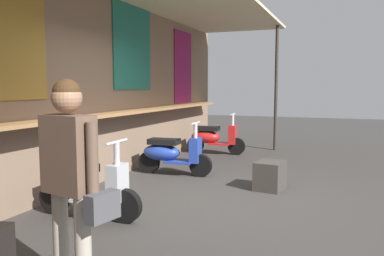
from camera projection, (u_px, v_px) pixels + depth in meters
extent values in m
plane|color=#383533|center=(201.00, 200.00, 5.63)|extent=(32.34, 32.34, 0.00)
cube|color=#7F6651|center=(79.00, 85.00, 6.20)|extent=(11.55, 0.25, 3.23)
cube|color=olive|center=(96.00, 116.00, 6.14)|extent=(10.39, 0.36, 0.05)
cube|color=olive|center=(14.00, 31.00, 4.79)|extent=(1.03, 0.02, 1.65)
cube|color=#236B5B|center=(133.00, 47.00, 7.42)|extent=(1.35, 0.02, 1.57)
cube|color=#841E56|center=(183.00, 67.00, 9.70)|extent=(1.04, 0.02, 1.72)
cylinder|color=#332D28|center=(276.00, 88.00, 9.89)|extent=(0.08, 0.08, 3.12)
ellipsoid|color=#B2B5BA|center=(71.00, 184.00, 4.89)|extent=(0.40, 0.71, 0.30)
cube|color=black|center=(74.00, 168.00, 4.86)|extent=(0.32, 0.56, 0.10)
cube|color=#B2B5BA|center=(96.00, 199.00, 4.79)|extent=(0.39, 0.51, 0.04)
cube|color=#B2B5BA|center=(117.00, 183.00, 4.67)|extent=(0.28, 0.17, 0.44)
cylinder|color=#B7B7BC|center=(117.00, 172.00, 4.66)|extent=(0.07, 0.07, 0.70)
cylinder|color=#B7B7BC|center=(116.00, 142.00, 4.62)|extent=(0.46, 0.05, 0.04)
cylinder|color=black|center=(125.00, 206.00, 4.66)|extent=(0.11, 0.40, 0.40)
cylinder|color=black|center=(55.00, 198.00, 5.00)|extent=(0.11, 0.40, 0.40)
ellipsoid|color=#233D9E|center=(162.00, 152.00, 7.27)|extent=(0.42, 0.72, 0.30)
cube|color=black|center=(164.00, 141.00, 7.23)|extent=(0.33, 0.57, 0.10)
cube|color=#233D9E|center=(180.00, 161.00, 7.17)|extent=(0.41, 0.52, 0.04)
cube|color=#233D9E|center=(195.00, 150.00, 7.06)|extent=(0.29, 0.18, 0.44)
cylinder|color=#B7B7BC|center=(195.00, 143.00, 7.05)|extent=(0.07, 0.07, 0.70)
cylinder|color=#B7B7BC|center=(195.00, 123.00, 7.01)|extent=(0.46, 0.06, 0.04)
cylinder|color=black|center=(201.00, 166.00, 7.06)|extent=(0.12, 0.40, 0.40)
cylinder|color=black|center=(149.00, 162.00, 7.37)|extent=(0.12, 0.40, 0.40)
ellipsoid|color=red|center=(206.00, 137.00, 9.51)|extent=(0.43, 0.73, 0.30)
cube|color=black|center=(208.00, 128.00, 9.48)|extent=(0.34, 0.57, 0.10)
cube|color=red|center=(220.00, 144.00, 9.43)|extent=(0.42, 0.53, 0.04)
cube|color=red|center=(232.00, 135.00, 9.32)|extent=(0.29, 0.18, 0.44)
cylinder|color=#B7B7BC|center=(233.00, 129.00, 9.31)|extent=(0.07, 0.07, 0.70)
cylinder|color=#B7B7BC|center=(233.00, 114.00, 9.27)|extent=(0.46, 0.07, 0.04)
cylinder|color=black|center=(237.00, 146.00, 9.32)|extent=(0.13, 0.41, 0.40)
cylinder|color=black|center=(196.00, 145.00, 9.61)|extent=(0.13, 0.41, 0.40)
cylinder|color=#ADA393|center=(61.00, 241.00, 3.08)|extent=(0.12, 0.12, 0.81)
cylinder|color=#ADA393|center=(83.00, 252.00, 2.87)|extent=(0.12, 0.12, 0.81)
cube|color=brown|center=(69.00, 154.00, 2.90)|extent=(0.28, 0.44, 0.58)
sphere|color=#A37556|center=(67.00, 98.00, 2.86)|extent=(0.22, 0.22, 0.22)
sphere|color=#472D19|center=(67.00, 93.00, 2.85)|extent=(0.20, 0.20, 0.20)
cylinder|color=brown|center=(48.00, 154.00, 3.04)|extent=(0.08, 0.08, 0.54)
cylinder|color=brown|center=(92.00, 161.00, 2.77)|extent=(0.08, 0.08, 0.54)
cube|color=#4C4C51|center=(103.00, 207.00, 2.78)|extent=(0.27, 0.15, 0.20)
cube|color=#3D3833|center=(270.00, 176.00, 6.17)|extent=(0.54, 0.46, 0.44)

